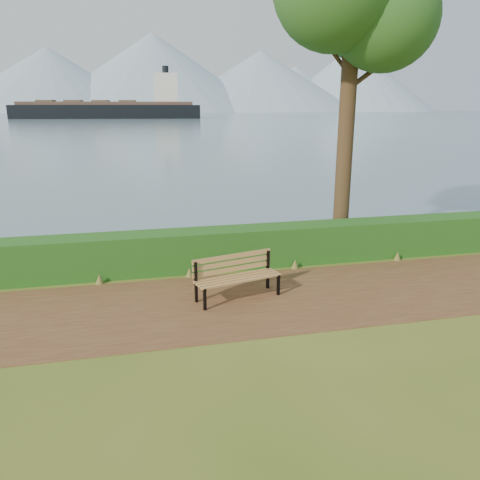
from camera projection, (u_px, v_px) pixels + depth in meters
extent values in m
plane|color=#465919|center=(255.00, 306.00, 9.67)|extent=(140.00, 140.00, 0.00)
cube|color=#512E1C|center=(251.00, 301.00, 9.95)|extent=(40.00, 3.40, 0.01)
cube|color=#164814|center=(229.00, 248.00, 11.97)|extent=(32.00, 0.85, 1.00)
cube|color=slate|center=(133.00, 114.00, 253.28)|extent=(700.00, 510.00, 0.00)
cone|color=#7E94A8|center=(50.00, 80.00, 360.21)|extent=(160.00, 160.00, 48.00)
cone|color=#7E94A8|center=(154.00, 73.00, 384.96)|extent=(190.00, 190.00, 62.00)
cone|color=#7E94A8|center=(260.00, 81.00, 401.39)|extent=(170.00, 170.00, 50.00)
cone|color=#7E94A8|center=(352.00, 79.00, 429.13)|extent=(150.00, 150.00, 58.00)
cone|color=#7E94A8|center=(118.00, 91.00, 405.60)|extent=(120.00, 120.00, 35.00)
cone|color=#7E94A8|center=(295.00, 89.00, 434.84)|extent=(130.00, 130.00, 40.00)
cube|color=black|center=(205.00, 300.00, 9.43)|extent=(0.07, 0.07, 0.47)
cube|color=black|center=(196.00, 283.00, 9.76)|extent=(0.07, 0.07, 0.89)
cube|color=black|center=(200.00, 287.00, 9.56)|extent=(0.18, 0.54, 0.05)
cube|color=black|center=(278.00, 285.00, 10.19)|extent=(0.07, 0.07, 0.47)
cube|color=black|center=(268.00, 270.00, 10.52)|extent=(0.07, 0.07, 0.89)
cube|color=black|center=(273.00, 273.00, 10.33)|extent=(0.18, 0.54, 0.05)
cube|color=#A57240|center=(242.00, 281.00, 9.77)|extent=(1.83, 0.55, 0.04)
cube|color=#A57240|center=(239.00, 279.00, 9.88)|extent=(1.83, 0.55, 0.04)
cube|color=#A57240|center=(237.00, 277.00, 10.00)|extent=(1.83, 0.55, 0.04)
cube|color=#A57240|center=(234.00, 275.00, 10.11)|extent=(1.83, 0.55, 0.04)
cube|color=#A57240|center=(233.00, 269.00, 10.13)|extent=(1.82, 0.50, 0.11)
cube|color=#A57240|center=(233.00, 263.00, 10.09)|extent=(1.82, 0.50, 0.11)
cube|color=#A57240|center=(233.00, 256.00, 10.05)|extent=(1.82, 0.50, 0.11)
cylinder|color=#3A2617|center=(347.00, 109.00, 12.49)|extent=(0.43, 0.43, 7.83)
sphere|color=#24521B|center=(370.00, 8.00, 12.57)|extent=(2.83, 2.83, 2.83)
sphere|color=#24521B|center=(385.00, 17.00, 11.47)|extent=(2.61, 2.61, 2.61)
cylinder|color=#3A2617|center=(366.00, 75.00, 12.36)|extent=(1.14, 0.13, 0.86)
cylinder|color=#3A2617|center=(333.00, 53.00, 12.11)|extent=(0.89, 0.41, 0.78)
cube|color=black|center=(108.00, 114.00, 164.05)|extent=(64.92, 16.81, 6.42)
cube|color=#47342A|center=(107.00, 103.00, 163.01)|extent=(59.71, 15.26, 1.10)
cube|color=silver|center=(166.00, 89.00, 164.05)|extent=(9.01, 8.40, 10.09)
cylinder|color=black|center=(165.00, 71.00, 162.41)|extent=(2.20, 2.20, 3.21)
cube|color=brown|center=(46.00, 101.00, 160.42)|extent=(6.11, 6.60, 0.73)
cube|color=brown|center=(73.00, 101.00, 161.49)|extent=(6.11, 6.60, 0.73)
cube|color=brown|center=(101.00, 101.00, 162.56)|extent=(6.11, 6.60, 0.73)
cube|color=brown|center=(128.00, 101.00, 163.62)|extent=(6.11, 6.60, 0.73)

